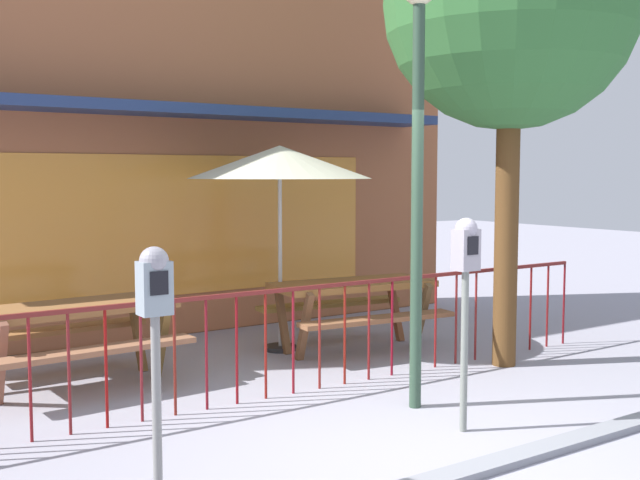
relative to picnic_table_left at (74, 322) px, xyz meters
The scene contains 11 objects.
ground 3.62m from the picnic_table_left, 64.13° to the right, with size 40.00×40.00×0.00m, color #9693A2.
pub_storefront 3.34m from the picnic_table_left, 50.12° to the left, with size 8.82×1.24×5.85m.
patio_fence_front 2.05m from the picnic_table_left, 40.43° to the right, with size 7.43×0.04×0.97m.
picnic_table_left is the anchor object (origin of this frame).
picnic_table_right 3.04m from the picnic_table_left, ahead, with size 1.95×1.56×0.79m.
patio_umbrella 2.79m from the picnic_table_left, ahead, with size 2.03×2.03×2.29m.
parking_meter_near 3.67m from the picnic_table_left, 54.48° to the right, with size 0.18×0.17×1.65m.
parking_meter_far 3.04m from the picnic_table_left, 97.64° to the right, with size 0.18×0.17×1.56m.
street_tree 5.24m from the picnic_table_left, 22.83° to the right, with size 2.57×2.57×4.98m.
street_lamp 3.62m from the picnic_table_left, 45.70° to the right, with size 0.28×0.28×3.62m.
curb_edge 3.97m from the picnic_table_left, 66.59° to the right, with size 12.35×0.20×0.11m, color gray.
Camera 1 is at (-3.64, -3.97, 1.98)m, focal length 43.82 mm.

